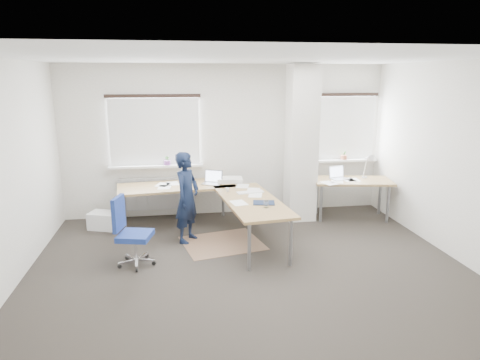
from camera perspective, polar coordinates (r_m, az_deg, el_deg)
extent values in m
plane|color=#2A2622|center=(6.06, 1.20, -11.51)|extent=(6.00, 6.00, 0.00)
cube|color=beige|center=(8.04, -1.90, 5.25)|extent=(6.00, 0.04, 2.80)
cube|color=beige|center=(3.28, 9.11, -7.60)|extent=(6.00, 0.04, 2.80)
cube|color=beige|center=(5.88, -28.86, 0.39)|extent=(0.04, 5.00, 2.80)
cube|color=beige|center=(6.81, 26.99, 2.21)|extent=(0.04, 5.00, 2.80)
cube|color=white|center=(5.49, 1.35, 15.98)|extent=(6.00, 5.00, 0.04)
cube|color=beige|center=(7.78, 8.18, 4.76)|extent=(0.50, 0.50, 2.78)
cube|color=white|center=(7.93, -11.30, 6.33)|extent=(1.60, 0.04, 1.20)
cube|color=white|center=(7.89, -11.31, 6.30)|extent=(1.60, 0.02, 1.20)
cube|color=white|center=(7.97, -11.11, 1.84)|extent=(1.70, 0.20, 0.04)
cube|color=white|center=(8.58, 13.65, 6.75)|extent=(1.20, 0.04, 1.20)
cube|color=white|center=(8.54, 13.75, 6.72)|extent=(1.20, 0.02, 1.20)
cube|color=white|center=(8.61, 13.60, 2.59)|extent=(1.30, 0.20, 0.04)
cube|color=silver|center=(8.11, -10.94, -1.79)|extent=(1.40, 0.10, 0.60)
cylinder|color=#864292|center=(7.93, -9.69, 2.29)|extent=(0.12, 0.12, 0.08)
imported|color=#2E5C25|center=(7.92, -9.70, 2.60)|extent=(0.09, 0.06, 0.17)
cylinder|color=#A95B41|center=(8.58, 13.67, 2.96)|extent=(0.12, 0.12, 0.08)
imported|color=#2E5C25|center=(8.57, 13.69, 3.24)|extent=(0.09, 0.07, 0.17)
cube|color=#815E46|center=(6.86, -2.38, -8.39)|extent=(1.38, 1.24, 0.01)
cube|color=white|center=(7.81, -17.65, -5.15)|extent=(0.57, 0.48, 0.29)
cube|color=brown|center=(7.53, -8.47, -0.84)|extent=(2.08, 1.02, 0.04)
cube|color=brown|center=(6.59, 1.52, -2.79)|extent=(1.02, 2.08, 0.04)
cylinder|color=gray|center=(7.30, -15.12, -4.64)|extent=(0.05, 0.05, 0.69)
cylinder|color=gray|center=(7.87, -15.17, -3.30)|extent=(0.05, 0.05, 0.69)
cylinder|color=gray|center=(8.06, -2.29, -2.41)|extent=(0.05, 0.05, 0.69)
cylinder|color=gray|center=(5.82, 1.24, -8.89)|extent=(0.05, 0.05, 0.69)
cylinder|color=gray|center=(6.01, 6.79, -8.25)|extent=(0.05, 0.05, 0.69)
cylinder|color=gray|center=(7.61, 1.69, -3.40)|extent=(0.05, 0.05, 0.69)
cube|color=#B7B7BC|center=(7.53, -3.80, -0.50)|extent=(0.40, 0.34, 0.01)
cube|color=#B7B7BC|center=(7.61, -3.54, 0.53)|extent=(0.32, 0.17, 0.22)
cube|color=silver|center=(7.61, -3.54, 0.53)|extent=(0.28, 0.15, 0.19)
cube|color=white|center=(6.97, 1.38, -1.62)|extent=(0.46, 0.21, 0.02)
cube|color=#141F38|center=(6.41, 3.20, -3.04)|extent=(0.36, 0.30, 0.01)
cube|color=silver|center=(7.69, -1.39, 0.04)|extent=(0.47, 0.35, 0.07)
imported|color=white|center=(7.02, -1.70, -1.32)|extent=(0.09, 0.09, 0.07)
cylinder|color=silver|center=(6.19, 3.50, -3.25)|extent=(0.07, 0.07, 0.10)
cube|color=brown|center=(8.11, 14.76, -0.11)|extent=(1.50, 0.93, 0.04)
cylinder|color=gray|center=(7.84, 10.76, -3.12)|extent=(0.05, 0.05, 0.69)
cylinder|color=gray|center=(8.13, 19.13, -3.04)|extent=(0.05, 0.05, 0.69)
cylinder|color=gray|center=(8.31, 10.19, -2.12)|extent=(0.05, 0.05, 0.69)
cylinder|color=gray|center=(8.59, 18.12, -2.09)|extent=(0.05, 0.05, 0.69)
cube|color=#B7B7BC|center=(8.09, 13.17, 0.16)|extent=(0.38, 0.32, 0.01)
cube|color=#B7B7BC|center=(8.15, 12.71, 1.10)|extent=(0.33, 0.14, 0.22)
cube|color=silver|center=(8.15, 12.71, 1.10)|extent=(0.29, 0.11, 0.19)
cylinder|color=silver|center=(8.31, 16.27, 0.34)|extent=(0.10, 0.10, 0.02)
cylinder|color=silver|center=(8.27, 16.36, 1.62)|extent=(0.02, 0.16, 0.38)
cylinder|color=silver|center=(8.12, 16.82, 2.96)|extent=(0.02, 0.29, 0.13)
cone|color=silver|center=(8.00, 17.23, 2.63)|extent=(0.14, 0.16, 0.17)
cube|color=navy|center=(6.13, -13.80, -7.23)|extent=(0.52, 0.52, 0.08)
cube|color=navy|center=(6.10, -15.90, -4.30)|extent=(0.15, 0.38, 0.47)
cylinder|color=silver|center=(6.19, -13.71, -8.78)|extent=(0.06, 0.06, 0.32)
cylinder|color=black|center=(6.21, -11.41, -10.81)|extent=(0.06, 0.04, 0.06)
cylinder|color=black|center=(6.46, -12.29, -9.86)|extent=(0.05, 0.06, 0.06)
cylinder|color=black|center=(6.47, -14.88, -9.99)|extent=(0.06, 0.06, 0.06)
cylinder|color=black|center=(6.22, -15.77, -11.02)|extent=(0.06, 0.05, 0.06)
cylinder|color=black|center=(6.06, -13.60, -11.58)|extent=(0.03, 0.06, 0.06)
imported|color=black|center=(6.78, -7.07, -2.32)|extent=(0.57, 0.63, 1.45)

